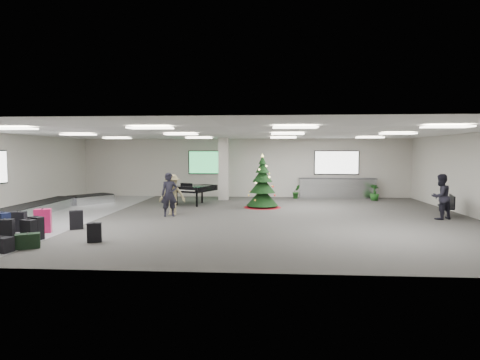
# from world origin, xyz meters

# --- Properties ---
(ground) EXTENTS (18.00, 18.00, 0.00)m
(ground) POSITION_xyz_m (0.00, 0.00, 0.00)
(ground) COLOR #393634
(ground) RESTS_ON ground
(room_envelope) EXTENTS (18.02, 14.02, 3.21)m
(room_envelope) POSITION_xyz_m (-0.38, 0.67, 2.33)
(room_envelope) COLOR beige
(room_envelope) RESTS_ON ground
(baggage_carousel) EXTENTS (2.28, 9.71, 0.43)m
(baggage_carousel) POSITION_xyz_m (-7.84, -0.08, 0.21)
(baggage_carousel) COLOR silver
(baggage_carousel) RESTS_ON ground
(service_counter) EXTENTS (4.05, 0.65, 1.08)m
(service_counter) POSITION_xyz_m (5.00, 6.65, 0.55)
(service_counter) COLOR silver
(service_counter) RESTS_ON ground
(suitcase_0) EXTENTS (0.45, 0.34, 0.64)m
(suitcase_0) POSITION_xyz_m (-5.26, -4.60, 0.31)
(suitcase_0) COLOR black
(suitcase_0) RESTS_ON ground
(suitcase_1) EXTENTS (0.47, 0.37, 0.67)m
(suitcase_1) POSITION_xyz_m (-5.26, -4.24, 0.32)
(suitcase_1) COLOR black
(suitcase_1) RESTS_ON ground
(pink_suitcase) EXTENTS (0.53, 0.41, 0.75)m
(pink_suitcase) POSITION_xyz_m (-5.59, -3.33, 0.37)
(pink_suitcase) COLOR #CF1B56
(pink_suitcase) RESTS_ON ground
(suitcase_3) EXTENTS (0.46, 0.39, 0.62)m
(suitcase_3) POSITION_xyz_m (-4.84, -2.72, 0.30)
(suitcase_3) COLOR black
(suitcase_3) RESTS_ON ground
(navy_suitcase) EXTENTS (0.54, 0.45, 0.74)m
(navy_suitcase) POSITION_xyz_m (-6.40, -4.05, 0.36)
(navy_suitcase) COLOR black
(navy_suitcase) RESTS_ON ground
(suitcase_5) EXTENTS (0.49, 0.35, 0.68)m
(suitcase_5) POSITION_xyz_m (-5.80, -4.80, 0.33)
(suitcase_5) COLOR black
(suitcase_5) RESTS_ON ground
(green_duffel) EXTENTS (0.64, 0.53, 0.40)m
(green_duffel) POSITION_xyz_m (-4.88, -5.27, 0.19)
(green_duffel) COLOR black
(green_duffel) RESTS_ON ground
(suitcase_7) EXTENTS (0.41, 0.29, 0.55)m
(suitcase_7) POSITION_xyz_m (-3.47, -4.46, 0.27)
(suitcase_7) COLOR black
(suitcase_7) RESTS_ON ground
(suitcase_8) EXTENTS (0.45, 0.29, 0.65)m
(suitcase_8) POSITION_xyz_m (-6.44, -3.21, 0.31)
(suitcase_8) COLOR black
(suitcase_8) RESTS_ON ground
(black_duffel) EXTENTS (0.63, 0.44, 0.39)m
(black_duffel) POSITION_xyz_m (-5.32, -5.68, 0.19)
(black_duffel) COLOR black
(black_duffel) RESTS_ON ground
(christmas_tree) EXTENTS (1.69, 1.69, 2.41)m
(christmas_tree) POSITION_xyz_m (1.04, 2.78, 0.82)
(christmas_tree) COLOR maroon
(christmas_tree) RESTS_ON ground
(grand_piano) EXTENTS (2.02, 2.25, 1.05)m
(grand_piano) POSITION_xyz_m (-2.19, 3.54, 0.75)
(grand_piano) COLOR black
(grand_piano) RESTS_ON ground
(bench) EXTENTS (0.79, 1.38, 0.83)m
(bench) POSITION_xyz_m (8.20, 0.74, 0.47)
(bench) COLOR black
(bench) RESTS_ON ground
(traveler_a) EXTENTS (0.71, 0.58, 1.68)m
(traveler_a) POSITION_xyz_m (-2.50, 0.06, 0.84)
(traveler_a) COLOR black
(traveler_a) RESTS_ON ground
(traveler_b) EXTENTS (1.04, 0.61, 1.60)m
(traveler_b) POSITION_xyz_m (-2.46, 0.42, 0.80)
(traveler_b) COLOR #94865B
(traveler_b) RESTS_ON ground
(traveler_bench) EXTENTS (1.01, 0.93, 1.67)m
(traveler_bench) POSITION_xyz_m (7.60, 0.03, 0.84)
(traveler_bench) COLOR black
(traveler_bench) RESTS_ON ground
(potted_plant_left) EXTENTS (0.51, 0.47, 0.74)m
(potted_plant_left) POSITION_xyz_m (2.81, 6.34, 0.37)
(potted_plant_left) COLOR #1A4215
(potted_plant_left) RESTS_ON ground
(potted_plant_right) EXTENTS (0.66, 0.66, 0.84)m
(potted_plant_right) POSITION_xyz_m (6.72, 5.68, 0.42)
(potted_plant_right) COLOR #1A4215
(potted_plant_right) RESTS_ON ground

